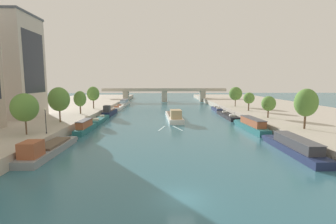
{
  "coord_description": "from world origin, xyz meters",
  "views": [
    {
      "loc": [
        -1.85,
        -20.92,
        10.62
      ],
      "look_at": [
        0.0,
        41.76,
        2.67
      ],
      "focal_mm": 26.04,
      "sensor_mm": 36.0,
      "label": 1
    }
  ],
  "objects_px": {
    "moored_boat_right_near": "(251,125)",
    "tree_right_distant": "(249,98)",
    "moored_boat_left_gap_after": "(118,108)",
    "moored_boat_right_end": "(217,109)",
    "tree_left_third": "(25,107)",
    "tree_left_far": "(59,99)",
    "bridge_far": "(164,93)",
    "tree_right_far": "(236,94)",
    "tree_right_end_of_row": "(306,103)",
    "moored_boat_left_second": "(125,102)",
    "moored_boat_right_lone": "(294,146)",
    "moored_boat_left_downstream": "(85,127)",
    "moored_boat_right_gap_after": "(228,115)",
    "barge_midriver": "(174,116)",
    "moored_boat_left_near": "(110,112)",
    "tree_left_by_lamp": "(80,99)",
    "moored_boat_left_far": "(100,120)",
    "moored_boat_left_lone": "(47,149)",
    "lamppost_left_bank": "(46,120)",
    "tree_left_end_of_row": "(93,94)",
    "tree_right_third": "(269,104)"
  },
  "relations": [
    {
      "from": "tree_left_end_of_row",
      "to": "tree_right_end_of_row",
      "type": "bearing_deg",
      "value": -36.16
    },
    {
      "from": "moored_boat_left_second",
      "to": "tree_left_by_lamp",
      "type": "height_order",
      "value": "tree_left_by_lamp"
    },
    {
      "from": "tree_left_third",
      "to": "bridge_far",
      "type": "relative_size",
      "value": 0.11
    },
    {
      "from": "moored_boat_left_lone",
      "to": "tree_right_third",
      "type": "distance_m",
      "value": 48.07
    },
    {
      "from": "moored_boat_left_second",
      "to": "tree_left_far",
      "type": "xyz_separation_m",
      "value": [
        -5.25,
        -58.36,
        5.77
      ]
    },
    {
      "from": "moored_boat_right_end",
      "to": "tree_left_third",
      "type": "xyz_separation_m",
      "value": [
        -42.28,
        -46.11,
        5.74
      ]
    },
    {
      "from": "tree_right_far",
      "to": "moored_boat_left_far",
      "type": "bearing_deg",
      "value": -154.79
    },
    {
      "from": "moored_boat_left_lone",
      "to": "tree_right_end_of_row",
      "type": "bearing_deg",
      "value": 11.57
    },
    {
      "from": "moored_boat_left_downstream",
      "to": "moored_boat_right_near",
      "type": "relative_size",
      "value": 0.72
    },
    {
      "from": "moored_boat_right_near",
      "to": "tree_right_distant",
      "type": "height_order",
      "value": "tree_right_distant"
    },
    {
      "from": "moored_boat_left_gap_after",
      "to": "tree_right_end_of_row",
      "type": "height_order",
      "value": "tree_right_end_of_row"
    },
    {
      "from": "moored_boat_left_lone",
      "to": "moored_boat_left_near",
      "type": "height_order",
      "value": "moored_boat_left_near"
    },
    {
      "from": "tree_left_third",
      "to": "tree_left_end_of_row",
      "type": "relative_size",
      "value": 0.96
    },
    {
      "from": "moored_boat_right_gap_after",
      "to": "tree_left_end_of_row",
      "type": "xyz_separation_m",
      "value": [
        -41.47,
        8.12,
        6.09
      ]
    },
    {
      "from": "moored_boat_left_downstream",
      "to": "lamppost_left_bank",
      "type": "bearing_deg",
      "value": -109.6
    },
    {
      "from": "tree_left_third",
      "to": "tree_left_far",
      "type": "bearing_deg",
      "value": 87.44
    },
    {
      "from": "moored_boat_right_gap_after",
      "to": "tree_right_far",
      "type": "xyz_separation_m",
      "value": [
        6.17,
        12.95,
        5.8
      ]
    },
    {
      "from": "moored_boat_left_lone",
      "to": "bridge_far",
      "type": "relative_size",
      "value": 0.23
    },
    {
      "from": "moored_boat_left_gap_after",
      "to": "tree_right_distant",
      "type": "height_order",
      "value": "tree_right_distant"
    },
    {
      "from": "barge_midriver",
      "to": "moored_boat_left_near",
      "type": "bearing_deg",
      "value": 152.8
    },
    {
      "from": "moored_boat_left_near",
      "to": "moored_boat_right_near",
      "type": "height_order",
      "value": "moored_boat_left_near"
    },
    {
      "from": "moored_boat_right_gap_after",
      "to": "lamppost_left_bank",
      "type": "height_order",
      "value": "lamppost_left_bank"
    },
    {
      "from": "lamppost_left_bank",
      "to": "tree_right_far",
      "type": "bearing_deg",
      "value": 43.43
    },
    {
      "from": "barge_midriver",
      "to": "tree_right_end_of_row",
      "type": "relative_size",
      "value": 2.65
    },
    {
      "from": "barge_midriver",
      "to": "tree_right_end_of_row",
      "type": "bearing_deg",
      "value": -45.54
    },
    {
      "from": "moored_boat_left_downstream",
      "to": "tree_right_far",
      "type": "xyz_separation_m",
      "value": [
        41.76,
        33.06,
        5.25
      ]
    },
    {
      "from": "moored_boat_left_downstream",
      "to": "tree_left_far",
      "type": "bearing_deg",
      "value": 163.55
    },
    {
      "from": "tree_left_end_of_row",
      "to": "tree_left_far",
      "type": "bearing_deg",
      "value": -89.89
    },
    {
      "from": "moored_boat_left_lone",
      "to": "moored_boat_right_lone",
      "type": "relative_size",
      "value": 0.93
    },
    {
      "from": "moored_boat_left_gap_after",
      "to": "moored_boat_left_second",
      "type": "xyz_separation_m",
      "value": [
        -0.07,
        17.2,
        0.47
      ]
    },
    {
      "from": "moored_boat_left_gap_after",
      "to": "moored_boat_right_near",
      "type": "xyz_separation_m",
      "value": [
        35.87,
        -42.32,
        0.63
      ]
    },
    {
      "from": "tree_left_by_lamp",
      "to": "tree_left_end_of_row",
      "type": "xyz_separation_m",
      "value": [
        -0.04,
        13.05,
        0.7
      ]
    },
    {
      "from": "moored_boat_left_near",
      "to": "tree_left_by_lamp",
      "type": "distance_m",
      "value": 13.51
    },
    {
      "from": "moored_boat_left_downstream",
      "to": "moored_boat_right_gap_after",
      "type": "xyz_separation_m",
      "value": [
        35.59,
        20.11,
        -0.56
      ]
    },
    {
      "from": "moored_boat_left_near",
      "to": "tree_right_end_of_row",
      "type": "distance_m",
      "value": 54.75
    },
    {
      "from": "moored_boat_right_gap_after",
      "to": "tree_left_end_of_row",
      "type": "relative_size",
      "value": 2.4
    },
    {
      "from": "moored_boat_left_lone",
      "to": "moored_boat_left_downstream",
      "type": "relative_size",
      "value": 1.38
    },
    {
      "from": "moored_boat_right_lone",
      "to": "lamppost_left_bank",
      "type": "distance_m",
      "value": 39.66
    },
    {
      "from": "tree_left_third",
      "to": "tree_right_end_of_row",
      "type": "height_order",
      "value": "tree_right_end_of_row"
    },
    {
      "from": "tree_right_distant",
      "to": "tree_right_far",
      "type": "bearing_deg",
      "value": 91.4
    },
    {
      "from": "moored_boat_left_gap_after",
      "to": "moored_boat_right_end",
      "type": "bearing_deg",
      "value": -11.3
    },
    {
      "from": "moored_boat_left_second",
      "to": "moored_boat_right_lone",
      "type": "distance_m",
      "value": 84.26
    },
    {
      "from": "moored_boat_left_second",
      "to": "tree_right_distant",
      "type": "xyz_separation_m",
      "value": [
        42.64,
        -39.22,
        4.59
      ]
    },
    {
      "from": "moored_boat_right_near",
      "to": "moored_boat_right_end",
      "type": "relative_size",
      "value": 1.34
    },
    {
      "from": "tree_right_far",
      "to": "bridge_far",
      "type": "bearing_deg",
      "value": 119.12
    },
    {
      "from": "barge_midriver",
      "to": "tree_right_third",
      "type": "bearing_deg",
      "value": -23.62
    },
    {
      "from": "barge_midriver",
      "to": "tree_right_far",
      "type": "height_order",
      "value": "tree_right_far"
    },
    {
      "from": "tree_left_far",
      "to": "tree_left_end_of_row",
      "type": "distance_m",
      "value": 26.51
    },
    {
      "from": "moored_boat_left_downstream",
      "to": "moored_boat_left_far",
      "type": "distance_m",
      "value": 13.28
    },
    {
      "from": "tree_right_end_of_row",
      "to": "tree_right_third",
      "type": "height_order",
      "value": "tree_right_end_of_row"
    }
  ]
}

